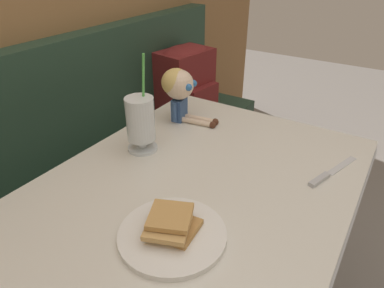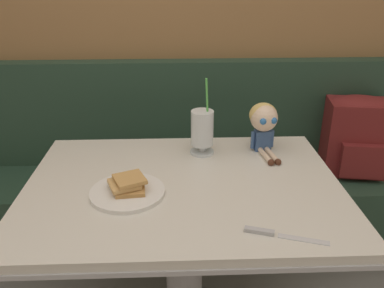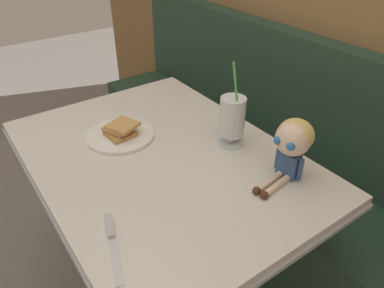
% 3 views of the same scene
% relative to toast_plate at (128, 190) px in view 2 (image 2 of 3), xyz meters
% --- Properties ---
extents(wood_panel_wall, '(4.40, 0.08, 2.40)m').
position_rel_toast_plate_xyz_m(wood_panel_wall, '(0.19, 0.93, 0.44)').
color(wood_panel_wall, olive).
rests_on(wood_panel_wall, ground).
extents(booth_bench, '(2.60, 0.48, 1.00)m').
position_rel_toast_plate_xyz_m(booth_bench, '(0.19, 0.69, -0.43)').
color(booth_bench, '#233D2D').
rests_on(booth_bench, ground).
extents(diner_table, '(1.11, 0.81, 0.74)m').
position_rel_toast_plate_xyz_m(diner_table, '(0.19, 0.06, -0.21)').
color(diner_table, silver).
rests_on(diner_table, ground).
extents(toast_plate, '(0.25, 0.25, 0.06)m').
position_rel_toast_plate_xyz_m(toast_plate, '(0.00, 0.00, 0.00)').
color(toast_plate, white).
rests_on(toast_plate, diner_table).
extents(milkshake_glass, '(0.10, 0.10, 0.32)m').
position_rel_toast_plate_xyz_m(milkshake_glass, '(0.27, 0.31, 0.08)').
color(milkshake_glass, silver).
rests_on(milkshake_glass, diner_table).
extents(butter_knife, '(0.23, 0.09, 0.01)m').
position_rel_toast_plate_xyz_m(butter_knife, '(0.43, -0.24, -0.01)').
color(butter_knife, silver).
rests_on(butter_knife, diner_table).
extents(seated_doll, '(0.13, 0.23, 0.20)m').
position_rel_toast_plate_xyz_m(seated_doll, '(0.52, 0.33, 0.11)').
color(seated_doll, '#385689').
rests_on(seated_doll, diner_table).
extents(backpack, '(0.33, 0.28, 0.41)m').
position_rel_toast_plate_xyz_m(backpack, '(1.07, 0.66, -0.10)').
color(backpack, maroon).
rests_on(backpack, booth_bench).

